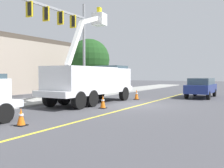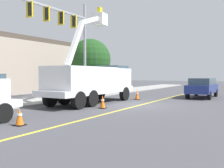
% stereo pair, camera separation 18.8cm
% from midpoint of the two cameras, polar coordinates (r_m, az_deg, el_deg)
% --- Properties ---
extents(ground, '(120.00, 120.00, 0.00)m').
position_cam_midpoint_polar(ground, '(16.60, 5.98, -4.80)').
color(ground, '#47474C').
extents(sidewalk_far_side, '(60.07, 9.19, 0.12)m').
position_cam_midpoint_polar(sidewalk_far_side, '(20.67, -12.90, -3.28)').
color(sidewalk_far_side, '#9E9E99').
rests_on(sidewalk_far_side, ground).
extents(lane_centre_stripe, '(49.80, 4.83, 0.01)m').
position_cam_midpoint_polar(lane_centre_stripe, '(16.60, 5.98, -4.79)').
color(lane_centre_stripe, yellow).
rests_on(lane_centre_stripe, ground).
extents(utility_bucket_truck, '(8.40, 3.25, 7.09)m').
position_cam_midpoint_polar(utility_bucket_truck, '(17.69, -4.83, 0.89)').
color(utility_bucket_truck, white).
rests_on(utility_bucket_truck, ground).
extents(passing_minivan, '(4.96, 2.34, 1.69)m').
position_cam_midpoint_polar(passing_minivan, '(23.08, 19.40, -0.50)').
color(passing_minivan, navy).
rests_on(passing_minivan, ground).
extents(traffic_cone_mid_front, '(0.40, 0.40, 0.70)m').
position_cam_midpoint_polar(traffic_cone_mid_front, '(10.65, -20.43, -7.06)').
color(traffic_cone_mid_front, black).
rests_on(traffic_cone_mid_front, ground).
extents(traffic_cone_mid_rear, '(0.40, 0.40, 0.79)m').
position_cam_midpoint_polar(traffic_cone_mid_rear, '(14.97, -2.45, -4.08)').
color(traffic_cone_mid_rear, black).
rests_on(traffic_cone_mid_rear, ground).
extents(traffic_cone_trailing, '(0.40, 0.40, 0.81)m').
position_cam_midpoint_polar(traffic_cone_trailing, '(20.13, 5.32, -2.41)').
color(traffic_cone_trailing, black).
rests_on(traffic_cone_trailing, ground).
extents(traffic_signal_mast, '(6.79, 0.99, 8.00)m').
position_cam_midpoint_polar(traffic_signal_mast, '(20.34, -10.51, 12.08)').
color(traffic_signal_mast, gray).
rests_on(traffic_signal_mast, ground).
extents(street_tree_right, '(4.37, 4.37, 5.78)m').
position_cam_midpoint_polar(street_tree_right, '(26.99, -5.42, 5.56)').
color(street_tree_right, brown).
rests_on(street_tree_right, ground).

